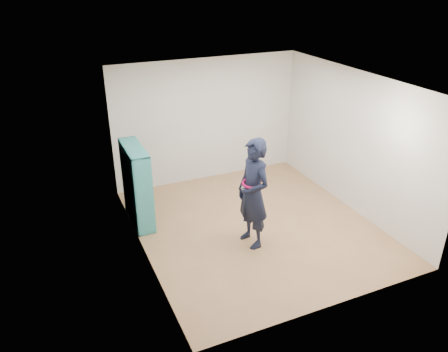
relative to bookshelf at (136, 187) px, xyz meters
name	(u,v)px	position (x,y,z in m)	size (l,w,h in m)	color
floor	(255,226)	(1.86, -1.02, -0.70)	(4.50, 4.50, 0.00)	#9D6D47
ceiling	(260,82)	(1.86, -1.02, 1.90)	(4.50, 4.50, 0.00)	white
wall_left	(139,181)	(-0.14, -1.02, 0.60)	(0.02, 4.50, 2.60)	beige
wall_right	(354,142)	(3.86, -1.02, 0.60)	(0.02, 4.50, 2.60)	beige
wall_back	(207,121)	(1.86, 1.23, 0.60)	(4.00, 0.02, 2.60)	beige
wall_front	(342,225)	(1.86, -3.27, 0.60)	(4.00, 0.02, 2.60)	beige
bookshelf	(136,187)	(0.00, 0.00, 0.00)	(0.32, 1.08, 1.44)	teal
person	(253,194)	(1.57, -1.46, 0.23)	(0.54, 0.73, 1.85)	black
smartphone	(243,187)	(1.42, -1.39, 0.35)	(0.05, 0.09, 0.13)	silver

